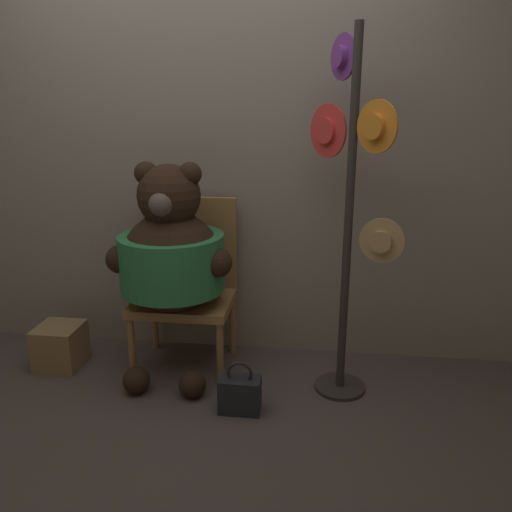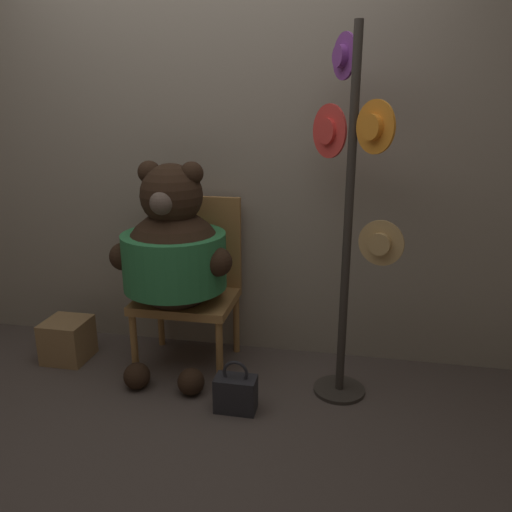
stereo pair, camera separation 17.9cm
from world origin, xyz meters
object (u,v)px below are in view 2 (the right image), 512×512
Objects in this scene: chair at (190,278)px; handbag_on_ground at (236,393)px; teddy_bear at (174,254)px; hat_display_rack at (351,205)px.

chair is 3.53× the size of handbag_on_ground.
teddy_bear is at bearing -101.34° from chair.
hat_display_rack is (0.96, -0.06, 0.32)m from teddy_bear.
teddy_bear is 0.83m from handbag_on_ground.
hat_display_rack reaches higher than handbag_on_ground.
teddy_bear is 1.01m from hat_display_rack.
chair is 0.81× the size of teddy_bear.
hat_display_rack is at bearing 28.88° from handbag_on_ground.
chair is 0.26m from teddy_bear.
chair is at bearing 78.66° from teddy_bear.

